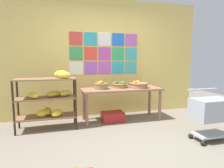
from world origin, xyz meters
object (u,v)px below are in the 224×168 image
banana_shelf_unit (50,99)px  fruit_basket_left (120,85)px  shopping_cart (212,111)px  produce_crate_under_table (113,117)px  display_table (122,92)px  fruit_basket_back_left (101,85)px  fruit_basket_centre (139,85)px

banana_shelf_unit → fruit_basket_left: (1.44, 0.24, 0.18)m
fruit_basket_left → shopping_cart: fruit_basket_left is taller
fruit_basket_left → produce_crate_under_table: bearing=-145.8°
display_table → shopping_cart: 1.73m
fruit_basket_left → banana_shelf_unit: bearing=-170.6°
fruit_basket_back_left → display_table: bearing=-0.8°
fruit_basket_centre → produce_crate_under_table: (-0.58, 0.00, -0.66)m
produce_crate_under_table → shopping_cart: 1.88m
shopping_cart → display_table: bearing=139.6°
banana_shelf_unit → fruit_basket_left: 1.47m
fruit_basket_centre → fruit_basket_back_left: bearing=176.9°
produce_crate_under_table → display_table: bearing=9.6°
fruit_basket_back_left → banana_shelf_unit: bearing=-171.9°
produce_crate_under_table → banana_shelf_unit: bearing=-175.3°
banana_shelf_unit → produce_crate_under_table: (1.24, 0.10, -0.47)m
fruit_basket_left → fruit_basket_centre: (0.38, -0.14, 0.00)m
display_table → fruit_basket_centre: 0.40m
fruit_basket_left → fruit_basket_centre: fruit_basket_centre is taller
display_table → produce_crate_under_table: (-0.21, -0.04, -0.51)m
fruit_basket_centre → shopping_cart: (0.68, -1.33, -0.28)m
banana_shelf_unit → fruit_basket_back_left: (1.00, 0.14, 0.20)m
display_table → fruit_basket_centre: bearing=-5.9°
banana_shelf_unit → display_table: (1.45, 0.14, 0.04)m
banana_shelf_unit → fruit_basket_back_left: banana_shelf_unit is taller
banana_shelf_unit → fruit_basket_back_left: bearing=8.1°
banana_shelf_unit → fruit_basket_centre: 1.83m
display_table → fruit_basket_back_left: fruit_basket_back_left is taller
banana_shelf_unit → fruit_basket_centre: (1.82, 0.10, 0.19)m
fruit_basket_back_left → fruit_basket_centre: size_ratio=0.74×
produce_crate_under_table → shopping_cart: size_ratio=0.56×
fruit_basket_centre → shopping_cart: size_ratio=0.49×
fruit_basket_back_left → produce_crate_under_table: bearing=-9.9°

